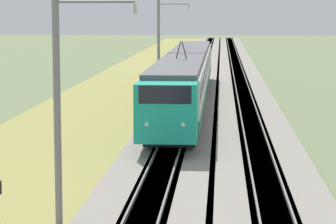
{
  "coord_description": "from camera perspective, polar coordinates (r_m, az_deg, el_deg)",
  "views": [
    {
      "loc": [
        -15.71,
        -2.41,
        6.82
      ],
      "look_at": [
        20.2,
        0.0,
        2.17
      ],
      "focal_mm": 85.0,
      "sensor_mm": 36.0,
      "label": 1
    }
  ],
  "objects": [
    {
      "name": "passenger_train",
      "position": [
        55.09,
        1.32,
        2.66
      ],
      "size": [
        41.43,
        2.88,
        4.94
      ],
      "rotation": [
        0.0,
        0.0,
        3.14
      ],
      "color": "#19A88E",
      "rests_on": "ground"
    },
    {
      "name": "ballast_main",
      "position": [
        66.1,
        1.73,
        1.56
      ],
      "size": [
        240.0,
        4.4,
        0.3
      ],
      "color": "gray",
      "rests_on": "ground"
    },
    {
      "name": "grass_verge",
      "position": [
        66.64,
        -3.76,
        1.52
      ],
      "size": [
        240.0,
        8.25,
        0.12
      ],
      "color": "#99934C",
      "rests_on": "ground"
    },
    {
      "name": "catenary_mast_mid",
      "position": [
        63.08,
        -0.63,
        4.99
      ],
      "size": [
        0.22,
        2.56,
        8.15
      ],
      "color": "slate",
      "rests_on": "ground"
    },
    {
      "name": "catenary_mast_near",
      "position": [
        24.34,
        -7.82,
        0.91
      ],
      "size": [
        0.22,
        2.56,
        7.95
      ],
      "color": "slate",
      "rests_on": "ground"
    },
    {
      "name": "ballast_adjacent",
      "position": [
        66.07,
        5.35,
        1.53
      ],
      "size": [
        240.0,
        4.4,
        0.3
      ],
      "color": "gray",
      "rests_on": "ground"
    },
    {
      "name": "track_adjacent",
      "position": [
        66.07,
        5.35,
        1.54
      ],
      "size": [
        240.0,
        1.57,
        0.45
      ],
      "color": "#4C4238",
      "rests_on": "ground"
    },
    {
      "name": "track_main",
      "position": [
        66.09,
        1.73,
        1.57
      ],
      "size": [
        240.0,
        1.57,
        0.45
      ],
      "color": "#4C4238",
      "rests_on": "ground"
    }
  ]
}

